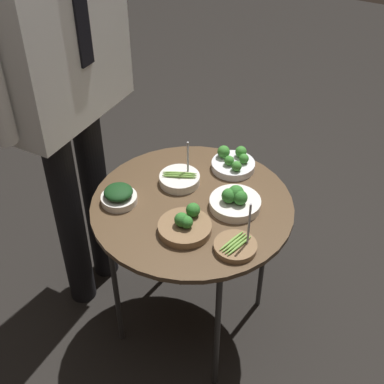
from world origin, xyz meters
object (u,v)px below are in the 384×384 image
(bowl_broccoli_front_left, at_px, (233,163))
(waiter_figure, at_px, (56,47))
(serving_cart, at_px, (192,213))
(bowl_asparagus_mid_right, at_px, (180,179))
(bowl_asparagus_mid_left, at_px, (236,246))
(bowl_broccoli_far_rim, at_px, (235,201))
(bowl_broccoli_front_center, at_px, (185,225))
(bowl_spinach_back_left, at_px, (119,196))

(bowl_broccoli_front_left, bearing_deg, waiter_figure, 116.64)
(serving_cart, relative_size, bowl_asparagus_mid_right, 4.43)
(bowl_broccoli_front_left, relative_size, bowl_asparagus_mid_right, 1.02)
(bowl_broccoli_front_left, xyz_separation_m, bowl_asparagus_mid_left, (-0.37, -0.18, -0.01))
(bowl_broccoli_far_rim, xyz_separation_m, bowl_asparagus_mid_left, (-0.17, -0.08, -0.01))
(bowl_broccoli_front_left, relative_size, bowl_broccoli_far_rim, 0.92)
(bowl_broccoli_far_rim, relative_size, waiter_figure, 0.10)
(bowl_broccoli_front_left, height_order, bowl_asparagus_mid_left, bowl_asparagus_mid_left)
(bowl_broccoli_front_left, bearing_deg, bowl_broccoli_front_center, -179.20)
(serving_cart, distance_m, bowl_broccoli_front_left, 0.26)
(bowl_asparagus_mid_left, height_order, waiter_figure, waiter_figure)
(serving_cart, bearing_deg, waiter_figure, 91.32)
(bowl_broccoli_front_left, distance_m, bowl_broccoli_far_rim, 0.22)
(bowl_asparagus_mid_left, relative_size, waiter_figure, 0.10)
(bowl_broccoli_front_center, bearing_deg, bowl_spinach_back_left, 86.10)
(bowl_asparagus_mid_right, height_order, bowl_broccoli_far_rim, bowl_asparagus_mid_right)
(bowl_broccoli_far_rim, bearing_deg, waiter_figure, 95.62)
(bowl_broccoli_front_left, distance_m, bowl_asparagus_mid_left, 0.41)
(bowl_asparagus_mid_right, bearing_deg, bowl_broccoli_front_left, -37.66)
(bowl_broccoli_front_center, xyz_separation_m, bowl_broccoli_far_rim, (0.17, -0.09, 0.01))
(bowl_broccoli_far_rim, distance_m, bowl_asparagus_mid_left, 0.19)
(bowl_broccoli_far_rim, bearing_deg, bowl_broccoli_front_left, 26.07)
(bowl_asparagus_mid_left, bearing_deg, bowl_spinach_back_left, 87.65)
(bowl_broccoli_front_center, distance_m, bowl_broccoli_front_left, 0.37)
(bowl_broccoli_front_center, height_order, bowl_spinach_back_left, bowl_broccoli_front_center)
(bowl_broccoli_front_left, xyz_separation_m, waiter_figure, (-0.26, 0.51, 0.44))
(bowl_asparagus_mid_right, relative_size, bowl_broccoli_far_rim, 0.90)
(bowl_broccoli_front_center, bearing_deg, bowl_asparagus_mid_right, 33.21)
(bowl_asparagus_mid_right, bearing_deg, serving_cart, -131.10)
(serving_cart, bearing_deg, bowl_broccoli_far_rim, -69.98)
(bowl_broccoli_front_left, bearing_deg, serving_cart, 171.24)
(bowl_broccoli_front_left, height_order, bowl_asparagus_mid_right, bowl_asparagus_mid_right)
(bowl_spinach_back_left, bearing_deg, bowl_asparagus_mid_left, -92.35)
(bowl_asparagus_mid_right, height_order, waiter_figure, waiter_figure)
(bowl_spinach_back_left, bearing_deg, bowl_broccoli_front_left, -35.98)
(bowl_broccoli_front_left, bearing_deg, bowl_broccoli_far_rim, -153.93)
(bowl_spinach_back_left, distance_m, waiter_figure, 0.51)
(bowl_broccoli_front_left, relative_size, waiter_figure, 0.09)
(bowl_broccoli_front_center, relative_size, bowl_spinach_back_left, 1.40)
(bowl_spinach_back_left, xyz_separation_m, bowl_broccoli_far_rim, (0.16, -0.35, 0.00))
(serving_cart, xyz_separation_m, waiter_figure, (-0.01, 0.48, 0.50))
(bowl_broccoli_front_center, distance_m, bowl_broccoli_far_rim, 0.20)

